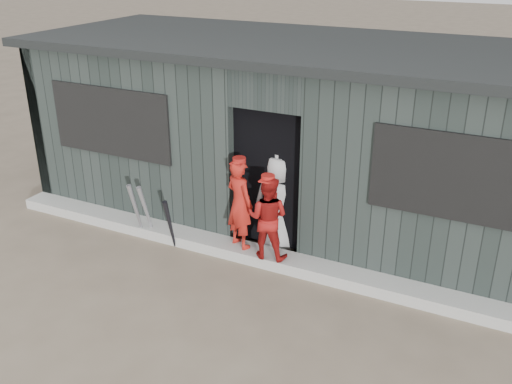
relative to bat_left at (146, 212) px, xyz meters
The scene contains 9 objects.
ground 2.41m from the bat_left, 45.39° to the right, with size 80.00×80.00×0.00m, color brown.
curb 1.71m from the bat_left, ahead, with size 8.00×0.36×0.15m, color #A5A5A0.
bat_left is the anchor object (origin of this frame).
bat_mid 0.14m from the bat_left, 154.03° to the right, with size 0.07×0.07×0.86m, color gray.
bat_right 0.49m from the bat_left, 14.06° to the right, with size 0.07×0.07×0.76m, color black.
player_red_left 1.46m from the bat_left, ahead, with size 0.45×0.29×1.23m, color #B11E15.
player_red_right 1.88m from the bat_left, ahead, with size 0.54×0.42×1.11m, color maroon.
player_grey_back 1.89m from the bat_left, 16.86° to the left, with size 0.67×0.44×1.38m, color #ABABAB.
dugout 2.61m from the bat_left, 47.44° to the left, with size 8.30×3.30×2.62m.
Camera 1 is at (2.91, -4.11, 3.90)m, focal length 40.00 mm.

